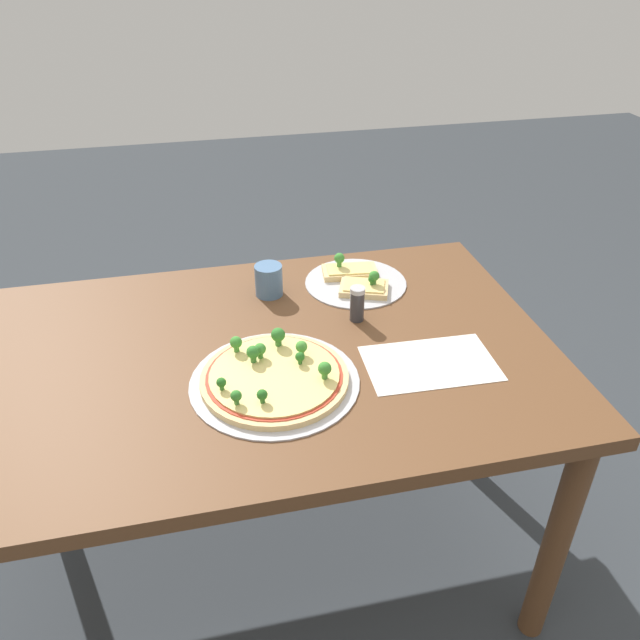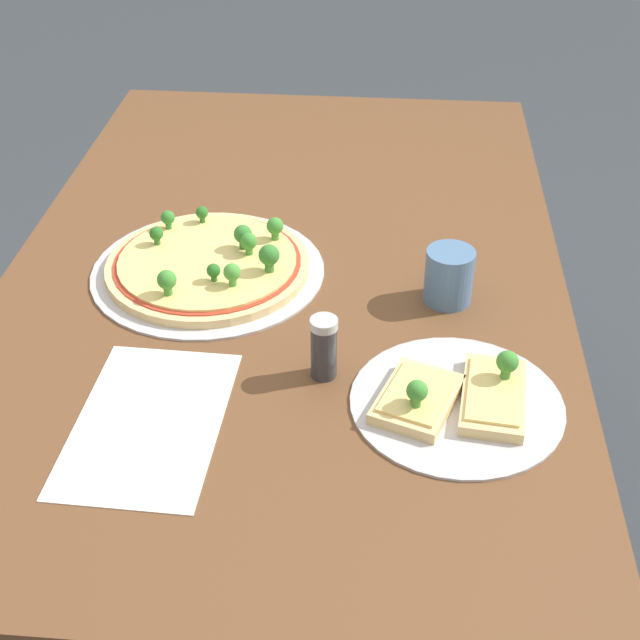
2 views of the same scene
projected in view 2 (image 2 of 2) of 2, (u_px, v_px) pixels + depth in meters
name	position (u px, v px, depth m)	size (l,w,h in m)	color
ground_plane	(294.00, 555.00, 1.82)	(8.00, 8.00, 0.00)	#33383D
dining_table	(287.00, 305.00, 1.45)	(1.39, 0.87, 0.71)	brown
pizza_tray_whole	(209.00, 265.00, 1.38)	(0.36, 0.36, 0.07)	#B7B7BC
pizza_tray_slice	(457.00, 398.00, 1.12)	(0.27, 0.27, 0.06)	#B7B7BC
drinking_cup	(449.00, 276.00, 1.30)	(0.07, 0.07, 0.08)	#4C7099
condiment_shaker	(324.00, 347.00, 1.15)	(0.04, 0.04, 0.09)	#333338
paper_menu	(149.00, 422.00, 1.10)	(0.29, 0.18, 0.00)	white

